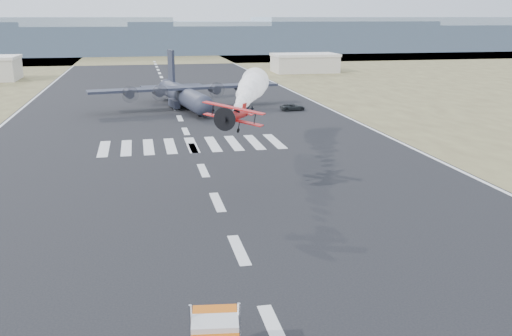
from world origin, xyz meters
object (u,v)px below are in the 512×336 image
object	(u,v)px
crew_a	(213,109)
crew_d	(252,110)
hangar_right	(305,63)
crew_b	(187,106)
crew_c	(248,104)
crew_g	(195,106)
transport_aircraft	(184,94)
crew_e	(247,107)
crew_f	(238,104)
support_vehicle	(293,107)
aerobatic_biplane	(235,116)
crew_h	(205,106)

from	to	relation	value
crew_a	crew_d	xyz separation A→B (m)	(6.82, -2.67, -0.09)
hangar_right	crew_d	xyz separation A→B (m)	(-32.59, -76.42, -2.22)
hangar_right	crew_b	world-z (taller)	hangar_right
crew_c	crew_g	world-z (taller)	crew_c
transport_aircraft	crew_c	bearing A→B (deg)	-24.61
crew_e	crew_f	world-z (taller)	crew_f
transport_aircraft	crew_e	distance (m)	13.64
hangar_right	support_vehicle	distance (m)	77.53
transport_aircraft	crew_g	xyz separation A→B (m)	(1.70, -3.52, -1.99)
aerobatic_biplane	crew_e	bearing A→B (deg)	93.27
aerobatic_biplane	crew_c	world-z (taller)	aerobatic_biplane
crew_a	crew_c	size ratio (longest dim) A/B	1.01
hangar_right	aerobatic_biplane	distance (m)	131.93
crew_d	crew_b	bearing A→B (deg)	-30.76
aerobatic_biplane	crew_f	size ratio (longest dim) A/B	3.34
crew_e	crew_g	xyz separation A→B (m)	(-9.55, 3.95, -0.09)
crew_c	crew_h	world-z (taller)	crew_c
transport_aircraft	crew_f	size ratio (longest dim) A/B	19.83
support_vehicle	crew_a	distance (m)	15.32
support_vehicle	crew_b	xyz separation A→B (m)	(-19.83, 4.11, 0.13)
transport_aircraft	crew_e	world-z (taller)	transport_aircraft
crew_g	support_vehicle	bearing A→B (deg)	83.25
transport_aircraft	support_vehicle	distance (m)	21.54
crew_f	crew_g	size ratio (longest dim) A/B	1.20
crew_d	crew_f	bearing A→B (deg)	-75.34
hangar_right	support_vehicle	size ratio (longest dim) A/B	4.35
crew_c	crew_g	bearing A→B (deg)	-53.98
transport_aircraft	crew_c	xyz separation A→B (m)	(12.10, -3.27, -1.89)
crew_d	crew_e	xyz separation A→B (m)	(-0.37, 2.69, 0.07)
crew_d	crew_e	distance (m)	2.72
support_vehicle	crew_f	distance (m)	10.70
hangar_right	crew_a	bearing A→B (deg)	-118.12
support_vehicle	crew_d	bearing A→B (deg)	103.01
crew_c	crew_g	distance (m)	10.41
transport_aircraft	crew_e	xyz separation A→B (m)	(11.25, -7.47, -1.90)
crew_d	hangar_right	bearing A→B (deg)	-112.60
transport_aircraft	support_vehicle	xyz separation A→B (m)	(20.13, -7.39, -2.11)
crew_c	crew_d	size ratio (longest dim) A/B	1.10
hangar_right	crew_h	distance (m)	80.58
transport_aircraft	support_vehicle	size ratio (longest dim) A/B	7.88
support_vehicle	crew_f	world-z (taller)	crew_f
support_vehicle	crew_b	size ratio (longest dim) A/B	3.01
aerobatic_biplane	support_vehicle	size ratio (longest dim) A/B	1.33
transport_aircraft	crew_f	world-z (taller)	transport_aircraft
crew_e	crew_c	bearing A→B (deg)	81.08
crew_h	aerobatic_biplane	bearing A→B (deg)	112.83
crew_e	crew_g	world-z (taller)	crew_e
crew_a	crew_g	xyz separation A→B (m)	(-3.11, 3.97, -0.11)
crew_a	crew_f	xyz separation A→B (m)	(5.23, 3.64, 0.05)
crew_c	crew_e	distance (m)	4.28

